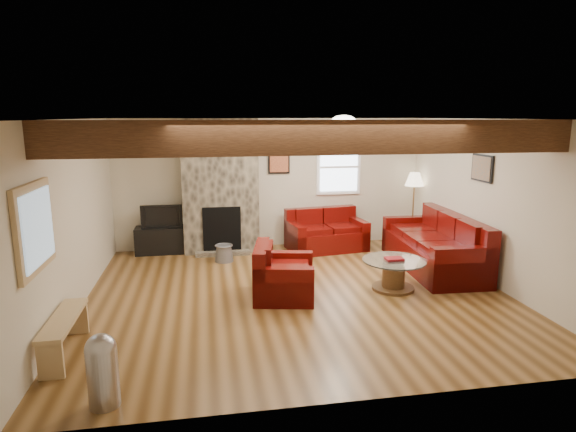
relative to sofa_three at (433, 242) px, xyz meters
name	(u,v)px	position (x,y,z in m)	size (l,w,h in m)	color
room	(298,210)	(-2.48, -0.79, 0.79)	(8.00, 8.00, 8.00)	brown
oak_beam	(320,137)	(-2.48, -2.04, 1.85)	(6.00, 0.36, 0.38)	black
chimney_breast	(220,188)	(-3.48, 1.70, 0.76)	(1.40, 0.67, 2.50)	#343028
back_window	(339,167)	(-1.13, 1.92, 1.09)	(0.90, 0.08, 1.10)	white
hatch_window	(35,228)	(-5.44, -2.29, 0.99)	(0.08, 1.00, 0.90)	tan
ceiling_dome	(344,123)	(-1.58, 0.11, 1.98)	(0.40, 0.40, 0.18)	white
artwork_back	(279,160)	(-2.33, 1.92, 1.24)	(0.42, 0.06, 0.52)	black
artwork_right	(482,168)	(0.48, -0.49, 1.29)	(0.06, 0.55, 0.42)	black
sofa_three	(433,242)	(0.00, 0.00, 0.00)	(2.38, 0.99, 0.92)	#400504
loveseat	(327,230)	(-1.48, 1.44, -0.07)	(1.46, 0.84, 0.78)	#400504
armchair_red	(284,271)	(-2.69, -0.87, -0.08)	(0.94, 0.83, 0.76)	#400504
coffee_table	(394,275)	(-1.04, -0.86, -0.23)	(0.94, 0.94, 0.49)	#462E16
tv_cabinet	(163,240)	(-4.58, 1.74, -0.21)	(1.00, 0.40, 0.50)	black
television	(162,216)	(-4.58, 1.74, 0.26)	(0.75, 0.10, 0.43)	black
floor_lamp	(414,183)	(0.32, 1.55, 0.78)	(0.37, 0.37, 1.45)	#A67F45
pine_bench	(65,336)	(-5.31, -2.15, -0.25)	(0.26, 1.13, 0.42)	tan
pedal_bin	(102,370)	(-4.71, -3.21, -0.12)	(0.27, 0.27, 0.68)	#A0A0A5
coal_bucket	(224,253)	(-3.47, 1.00, -0.30)	(0.33, 0.33, 0.31)	slate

